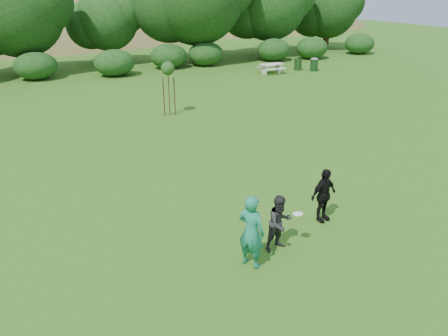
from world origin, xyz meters
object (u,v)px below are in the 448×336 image
object	(u,v)px
trash_can_near	(298,65)
picnic_table	(271,67)
trash_can_lidded	(314,64)
sapling	(168,70)
player_teal	(251,232)
player_black	(324,195)
player_grey	(280,223)

from	to	relation	value
trash_can_near	picnic_table	world-z (taller)	trash_can_near
trash_can_near	trash_can_lidded	xyz separation A→B (m)	(0.93, -0.90, 0.09)
trash_can_near	sapling	bearing A→B (deg)	-150.68
player_teal	sapling	size ratio (longest dim) A/B	0.68
player_teal	picnic_table	distance (m)	25.55
trash_can_lidded	trash_can_near	bearing A→B (deg)	135.92
trash_can_near	sapling	world-z (taller)	sapling
sapling	trash_can_lidded	distance (m)	16.54
player_black	sapling	world-z (taller)	sapling
player_grey	picnic_table	distance (m)	24.73
player_black	picnic_table	bearing A→B (deg)	51.77
picnic_table	trash_can_lidded	world-z (taller)	trash_can_lidded
player_teal	trash_can_lidded	distance (m)	27.24
player_teal	sapling	xyz separation A→B (m)	(2.93, 13.65, 1.46)
player_grey	sapling	world-z (taller)	sapling
player_black	sapling	distance (m)	12.75
trash_can_near	trash_can_lidded	size ratio (longest dim) A/B	0.86
player_grey	trash_can_near	distance (m)	26.46
picnic_table	player_grey	bearing A→B (deg)	-122.13
player_grey	trash_can_lidded	distance (m)	26.33
player_grey	picnic_table	xyz separation A→B (m)	(13.15, 20.94, -0.25)
trash_can_near	player_grey	bearing A→B (deg)	-126.80
player_black	player_teal	bearing A→B (deg)	-171.09
player_black	sapling	size ratio (longest dim) A/B	0.58
player_teal	sapling	distance (m)	14.04
trash_can_near	picnic_table	distance (m)	2.72
player_grey	player_teal	bearing A→B (deg)	-169.85
picnic_table	trash_can_lidded	size ratio (longest dim) A/B	1.71
picnic_table	trash_can_lidded	bearing A→B (deg)	-10.18
player_black	trash_can_lidded	size ratio (longest dim) A/B	1.57
player_grey	sapling	size ratio (longest dim) A/B	0.54
player_teal	sapling	world-z (taller)	sapling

